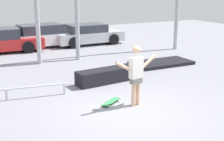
# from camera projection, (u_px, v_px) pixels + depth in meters

# --- Properties ---
(ground_plane) EXTENTS (36.00, 36.00, 0.00)m
(ground_plane) POSITION_uv_depth(u_px,v_px,m) (128.00, 109.00, 8.88)
(ground_plane) COLOR gray
(skateboarder) EXTENTS (1.49, 0.34, 1.78)m
(skateboarder) POSITION_uv_depth(u_px,v_px,m) (136.00, 72.00, 8.89)
(skateboarder) COLOR #DBAD89
(skateboarder) RESTS_ON ground_plane
(skateboard) EXTENTS (0.78, 0.61, 0.08)m
(skateboard) POSITION_uv_depth(u_px,v_px,m) (111.00, 102.00, 9.25)
(skateboard) COLOR #338C4C
(skateboard) RESTS_ON ground_plane
(grind_box) EXTENTS (2.59, 0.89, 0.51)m
(grind_box) POSITION_uv_depth(u_px,v_px,m) (110.00, 75.00, 11.33)
(grind_box) COLOR black
(grind_box) RESTS_ON ground_plane
(manual_pad) EXTENTS (2.73, 1.36, 0.14)m
(manual_pad) POSITION_uv_depth(u_px,v_px,m) (161.00, 63.00, 13.85)
(manual_pad) COLOR black
(manual_pad) RESTS_ON ground_plane
(grind_rail) EXTENTS (2.16, 0.34, 0.38)m
(grind_rail) POSITION_uv_depth(u_px,v_px,m) (36.00, 88.00, 9.73)
(grind_rail) COLOR #B7BABF
(grind_rail) RESTS_ON ground_plane
(parked_car_white) EXTENTS (4.35, 2.09, 1.30)m
(parked_car_white) POSITION_uv_depth(u_px,v_px,m) (43.00, 36.00, 17.77)
(parked_car_white) COLOR white
(parked_car_white) RESTS_ON ground_plane
(parked_car_silver) EXTENTS (4.09, 1.94, 1.21)m
(parked_car_silver) POSITION_uv_depth(u_px,v_px,m) (88.00, 34.00, 18.55)
(parked_car_silver) COLOR #B7BABF
(parked_car_silver) RESTS_ON ground_plane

